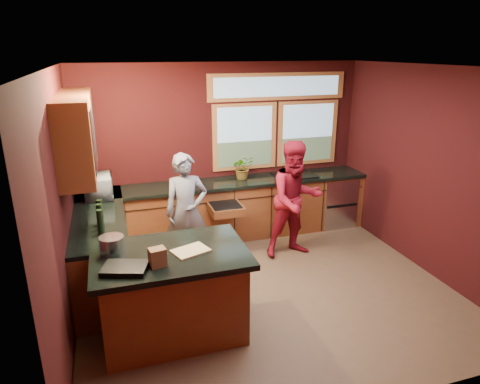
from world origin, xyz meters
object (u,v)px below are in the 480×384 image
person_grey (186,211)px  island (172,293)px  person_red (295,200)px  stock_pot (112,245)px  cutting_board (191,251)px

person_grey → island: bearing=-107.5°
person_grey → person_red: bearing=-6.5°
person_red → stock_pot: (-2.53, -1.17, 0.19)m
island → stock_pot: 0.80m
person_grey → person_red: size_ratio=0.94×
stock_pot → person_grey: bearing=53.1°
person_red → cutting_board: bearing=-145.1°
person_grey → cutting_board: (-0.23, -1.51, 0.16)m
island → person_grey: bearing=73.5°
cutting_board → stock_pot: bearing=165.1°
person_grey → cutting_board: person_grey is taller
person_red → cutting_board: person_red is taller
island → cutting_board: cutting_board is taller
person_red → stock_pot: bearing=-157.9°
person_grey → stock_pot: (-0.98, -1.31, 0.24)m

